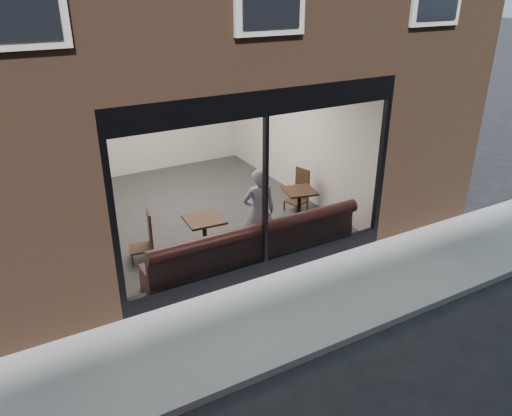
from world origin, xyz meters
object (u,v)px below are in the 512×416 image
cafe_chair_right (296,201)px  cafe_table_left (204,219)px  banquette (253,253)px  cafe_chair_left (141,248)px  person (259,213)px  cafe_table_right (300,191)px

cafe_chair_right → cafe_table_left: bearing=2.8°
banquette → cafe_chair_left: 2.04m
person → cafe_table_right: (1.35, 0.69, -0.11)m
person → cafe_table_right: 1.52m
banquette → person: person is taller
banquette → cafe_chair_left: banquette is taller
banquette → cafe_chair_left: size_ratio=9.94×
banquette → cafe_chair_left: bearing=145.9°
cafe_chair_right → banquette: bearing=23.7°
cafe_chair_left → cafe_chair_right: same height
cafe_chair_right → cafe_chair_left: bearing=-8.8°
person → cafe_chair_left: (-1.97, 0.86, -0.61)m
cafe_table_left → person: bearing=-26.0°
cafe_table_left → cafe_chair_right: bearing=17.4°
cafe_table_right → cafe_chair_right: 0.79m
cafe_table_left → cafe_table_right: 2.25m
cafe_table_right → cafe_table_left: bearing=-173.6°
cafe_table_right → banquette: bearing=-149.1°
banquette → cafe_table_right: cafe_table_right is taller
banquette → cafe_table_right: bearing=30.9°
banquette → cafe_table_right: size_ratio=6.56×
cafe_chair_left → cafe_chair_right: bearing=-162.8°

